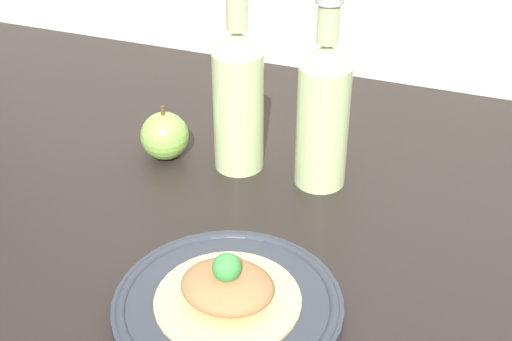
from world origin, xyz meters
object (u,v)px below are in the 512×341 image
cider_bottle_left (238,96)px  apple (165,136)px  plated_food (227,288)px  cider_bottle_right (321,110)px  plate (228,306)px

cider_bottle_left → apple: size_ratio=3.22×
plated_food → cider_bottle_left: size_ratio=0.59×
cider_bottle_right → apple: cider_bottle_right is taller
plated_food → cider_bottle_right: size_ratio=0.59×
plated_food → cider_bottle_right: bearing=86.6°
cider_bottle_left → plate: bearing=-70.8°
cider_bottle_left → cider_bottle_right: same height
plated_food → cider_bottle_right: cider_bottle_right is taller
cider_bottle_right → apple: bearing=-175.9°
cider_bottle_left → apple: (-10.93, -1.64, -7.53)cm
plate → cider_bottle_right: size_ratio=0.93×
cider_bottle_right → plated_food: bearing=-93.4°
plate → apple: size_ratio=3.00×
plate → cider_bottle_left: 31.88cm
cider_bottle_left → cider_bottle_right: size_ratio=1.00×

